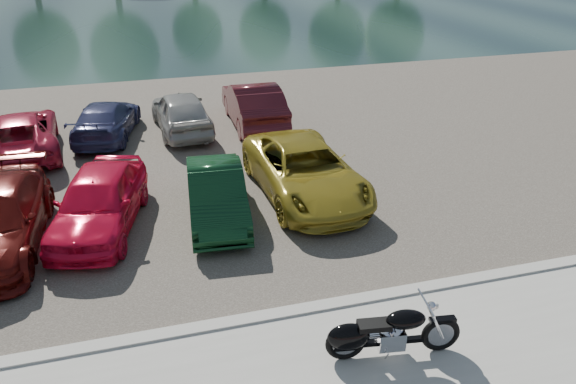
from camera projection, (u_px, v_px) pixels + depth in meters
name	position (u px, v px, depth m)	size (l,w,h in m)	color
kerb	(301.00, 311.00, 10.64)	(60.00, 0.30, 0.14)	#A4A39B
parking_lot	(222.00, 146.00, 18.43)	(60.00, 18.00, 0.04)	#3E3932
river	(159.00, 13.00, 43.47)	(120.00, 40.00, 0.00)	#182C2B
motorcycle	(381.00, 334.00, 9.33)	(2.32, 0.78, 1.05)	black
car_4	(99.00, 201.00, 13.24)	(1.71, 4.25, 1.45)	red
car_5	(217.00, 194.00, 13.74)	(1.35, 3.87, 1.28)	#0E3419
car_6	(305.00, 171.00, 14.83)	(2.36, 5.11, 1.42)	#A38E25
car_10	(20.00, 133.00, 17.53)	(2.18, 4.74, 1.32)	#AF1D38
car_11	(106.00, 120.00, 18.86)	(1.71, 4.20, 1.22)	navy
car_12	(181.00, 112.00, 19.31)	(1.68, 4.17, 1.42)	#A6A5A1
car_13	(254.00, 104.00, 19.88)	(1.62, 4.63, 1.53)	#4F151B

